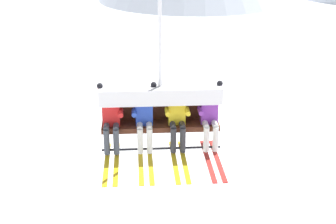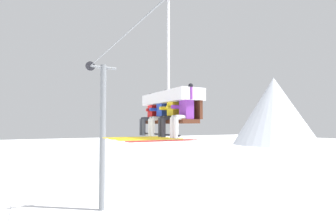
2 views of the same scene
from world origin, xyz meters
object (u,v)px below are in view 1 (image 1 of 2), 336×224
at_px(skier_red, 111,118).
at_px(skier_blue, 144,117).
at_px(chairlift_chair, 160,98).
at_px(skier_purple, 210,116).
at_px(skier_yellow, 177,118).

height_order(skier_red, skier_blue, same).
bearing_deg(skier_blue, skier_red, 180.00).
distance_m(chairlift_chair, skier_purple, 1.00).
distance_m(skier_blue, skier_yellow, 0.61).
bearing_deg(skier_red, skier_blue, 0.00).
distance_m(skier_red, skier_purple, 1.85).
relative_size(chairlift_chair, skier_red, 2.29).
bearing_deg(chairlift_chair, skier_red, -167.03).
height_order(skier_red, skier_purple, same).
relative_size(skier_red, skier_blue, 1.00).
bearing_deg(chairlift_chair, skier_blue, -144.98).
bearing_deg(skier_yellow, skier_purple, 0.63).
bearing_deg(skier_red, skier_yellow, -0.32).
xyz_separation_m(skier_red, skier_purple, (1.85, 0.00, 0.00)).
distance_m(skier_red, skier_blue, 0.62).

